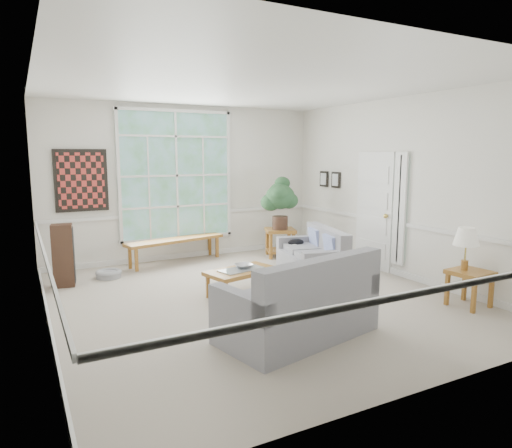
{
  "coord_description": "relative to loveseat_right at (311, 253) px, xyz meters",
  "views": [
    {
      "loc": [
        -2.95,
        -5.64,
        2.06
      ],
      "look_at": [
        0.1,
        0.2,
        1.05
      ],
      "focal_mm": 32.0,
      "sensor_mm": 36.0,
      "label": 1
    }
  ],
  "objects": [
    {
      "name": "wall_right",
      "position": [
        1.37,
        -0.63,
        1.09
      ],
      "size": [
        0.02,
        6.0,
        3.0
      ],
      "primitive_type": "cube",
      "color": "white",
      "rests_on": "ground"
    },
    {
      "name": "houseplant",
      "position": [
        0.26,
        1.47,
        0.7
      ],
      "size": [
        0.84,
        0.84,
        1.07
      ],
      "primitive_type": null,
      "rotation": [
        0.0,
        0.0,
        -0.47
      ],
      "color": "#264C2B",
      "rests_on": "end_table"
    },
    {
      "name": "coffee_table",
      "position": [
        -1.51,
        -0.41,
        -0.22
      ],
      "size": [
        1.14,
        0.79,
        0.39
      ],
      "primitive_type": "cube",
      "rotation": [
        0.0,
        0.0,
        0.23
      ],
      "color": "#976125",
      "rests_on": "floor"
    },
    {
      "name": "pet_bed",
      "position": [
        -3.08,
        1.5,
        -0.35
      ],
      "size": [
        0.5,
        0.5,
        0.13
      ],
      "primitive_type": "cylinder",
      "rotation": [
        0.0,
        0.0,
        -0.18
      ],
      "color": "gray",
      "rests_on": "floor"
    },
    {
      "name": "side_table",
      "position": [
        1.02,
        -2.3,
        -0.16
      ],
      "size": [
        0.53,
        0.53,
        0.5
      ],
      "primitive_type": "cube",
      "rotation": [
        0.0,
        0.0,
        0.08
      ],
      "color": "#976125",
      "rests_on": "floor"
    },
    {
      "name": "end_table",
      "position": [
        0.3,
        1.54,
        -0.12
      ],
      "size": [
        0.73,
        0.73,
        0.57
      ],
      "primitive_type": "cube",
      "rotation": [
        0.0,
        0.0,
        -0.35
      ],
      "color": "#976125",
      "rests_on": "floor"
    },
    {
      "name": "wall_frame_near",
      "position": [
        1.33,
        1.12,
        1.14
      ],
      "size": [
        0.04,
        0.26,
        0.32
      ],
      "primitive_type": "cube",
      "color": "black",
      "rests_on": "wall_right"
    },
    {
      "name": "window_back",
      "position": [
        -1.58,
        2.33,
        1.24
      ],
      "size": [
        2.3,
        0.08,
        2.4
      ],
      "primitive_type": "cube",
      "color": "white",
      "rests_on": "wall_back"
    },
    {
      "name": "pewter_bowl",
      "position": [
        -1.44,
        -0.35,
        0.01
      ],
      "size": [
        0.35,
        0.35,
        0.08
      ],
      "primitive_type": "imported",
      "rotation": [
        0.0,
        0.0,
        0.12
      ],
      "color": "#9E9EA3",
      "rests_on": "coffee_table"
    },
    {
      "name": "door_sidelight",
      "position": [
        1.33,
        -0.66,
        0.74
      ],
      "size": [
        0.08,
        0.26,
        1.9
      ],
      "primitive_type": "cube",
      "color": "white",
      "rests_on": "wall_right"
    },
    {
      "name": "loveseat_right",
      "position": [
        0.0,
        0.0,
        0.0
      ],
      "size": [
        1.12,
        1.66,
        0.82
      ],
      "primitive_type": "cube",
      "rotation": [
        0.0,
        0.0,
        -0.24
      ],
      "color": "gray",
      "rests_on": "floor"
    },
    {
      "name": "table_lamp",
      "position": [
        0.99,
        -2.22,
        0.38
      ],
      "size": [
        0.37,
        0.37,
        0.58
      ],
      "primitive_type": null,
      "rotation": [
        0.0,
        0.0,
        -0.1
      ],
      "color": "white",
      "rests_on": "side_table"
    },
    {
      "name": "floor_speaker",
      "position": [
        -3.78,
        1.29,
        0.08
      ],
      "size": [
        0.34,
        0.29,
        0.99
      ],
      "primitive_type": "cube",
      "rotation": [
        0.0,
        0.0,
        -0.16
      ],
      "color": "#372217",
      "rests_on": "floor"
    },
    {
      "name": "wall_left",
      "position": [
        -4.13,
        -0.63,
        1.09
      ],
      "size": [
        0.02,
        6.0,
        3.0
      ],
      "primitive_type": "cube",
      "color": "white",
      "rests_on": "ground"
    },
    {
      "name": "cat",
      "position": [
        0.04,
        0.54,
        0.08
      ],
      "size": [
        0.35,
        0.27,
        0.15
      ],
      "primitive_type": "ellipsoid",
      "rotation": [
        0.0,
        0.0,
        -0.18
      ],
      "color": "black",
      "rests_on": "loveseat_right"
    },
    {
      "name": "floor",
      "position": [
        -1.38,
        -0.63,
        -0.42
      ],
      "size": [
        5.5,
        6.0,
        0.01
      ],
      "primitive_type": "cube",
      "color": "#A79C8D",
      "rests_on": "ground"
    },
    {
      "name": "loveseat_front",
      "position": [
        -1.61,
        -2.08,
        0.08
      ],
      "size": [
        1.95,
        1.29,
        0.97
      ],
      "primitive_type": "cube",
      "rotation": [
        0.0,
        0.0,
        0.22
      ],
      "color": "gray",
      "rests_on": "floor"
    },
    {
      "name": "wall_front",
      "position": [
        -1.38,
        -3.63,
        1.09
      ],
      "size": [
        5.5,
        0.02,
        3.0
      ],
      "primitive_type": "cube",
      "color": "white",
      "rests_on": "ground"
    },
    {
      "name": "window_bench",
      "position": [
        -1.73,
        2.02,
        -0.18
      ],
      "size": [
        2.01,
        0.81,
        0.46
      ],
      "primitive_type": "cube",
      "rotation": [
        0.0,
        0.0,
        0.22
      ],
      "color": "#976125",
      "rests_on": "floor"
    },
    {
      "name": "entry_door",
      "position": [
        1.33,
        -0.03,
        0.64
      ],
      "size": [
        0.08,
        0.9,
        2.1
      ],
      "primitive_type": "cube",
      "color": "white",
      "rests_on": "floor"
    },
    {
      "name": "wall_frame_far",
      "position": [
        1.33,
        1.52,
        1.14
      ],
      "size": [
        0.04,
        0.26,
        0.32
      ],
      "primitive_type": "cube",
      "color": "black",
      "rests_on": "wall_right"
    },
    {
      "name": "ceiling",
      "position": [
        -1.38,
        -0.63,
        2.59
      ],
      "size": [
        5.5,
        6.0,
        0.02
      ],
      "primitive_type": "cube",
      "color": "white",
      "rests_on": "ground"
    },
    {
      "name": "wall_back",
      "position": [
        -1.38,
        2.37,
        1.09
      ],
      "size": [
        5.5,
        0.02,
        3.0
      ],
      "primitive_type": "cube",
      "color": "white",
      "rests_on": "ground"
    },
    {
      "name": "wall_art",
      "position": [
        -3.33,
        2.32,
        1.19
      ],
      "size": [
        0.9,
        0.06,
        1.1
      ],
      "primitive_type": "cube",
      "color": "maroon",
      "rests_on": "wall_back"
    }
  ]
}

